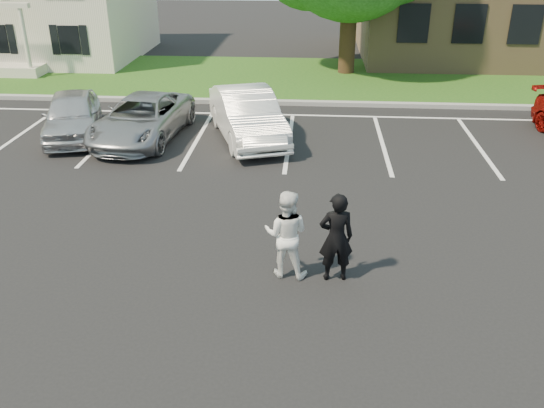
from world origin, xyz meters
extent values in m
plane|color=black|center=(0.00, 0.00, 0.00)|extent=(90.00, 90.00, 0.00)
cube|color=gray|center=(0.00, 12.00, 0.07)|extent=(40.00, 0.30, 0.15)
cube|color=#144613|center=(0.00, 16.00, 0.04)|extent=(44.00, 8.00, 0.08)
cube|color=silver|center=(-8.40, 8.00, 0.01)|extent=(0.12, 5.20, 0.01)
cube|color=silver|center=(-5.60, 8.00, 0.01)|extent=(0.12, 5.20, 0.01)
cube|color=silver|center=(-2.80, 8.00, 0.01)|extent=(0.12, 5.20, 0.01)
cube|color=silver|center=(0.00, 8.00, 0.01)|extent=(0.12, 5.20, 0.01)
cube|color=silver|center=(2.80, 8.00, 0.01)|extent=(0.12, 5.20, 0.01)
cube|color=silver|center=(5.60, 8.00, 0.01)|extent=(0.12, 5.20, 0.01)
cube|color=silver|center=(1.40, 10.70, 0.01)|extent=(34.00, 0.12, 0.01)
cube|color=beige|center=(-13.00, 20.00, 2.60)|extent=(10.00, 8.00, 5.20)
cube|color=beige|center=(-13.00, 15.70, 0.25)|extent=(4.00, 1.60, 0.50)
cylinder|color=beige|center=(-11.30, 15.10, 1.35)|extent=(0.18, 0.18, 2.70)
cube|color=black|center=(-12.35, 15.98, 1.50)|extent=(0.32, 0.05, 1.25)
cube|color=black|center=(4.80, 16.97, 2.20)|extent=(1.30, 0.06, 1.60)
cube|color=black|center=(7.10, 16.97, 2.20)|extent=(1.30, 0.06, 1.60)
cube|color=black|center=(9.40, 16.97, 2.20)|extent=(1.30, 0.06, 1.60)
cylinder|color=black|center=(2.08, 17.07, 1.60)|extent=(0.70, 0.70, 3.20)
imported|color=black|center=(1.18, 0.53, 0.85)|extent=(0.68, 0.49, 1.71)
imported|color=white|center=(0.29, 0.62, 0.84)|extent=(0.90, 0.75, 1.69)
imported|color=silver|center=(-6.64, 8.00, 0.68)|extent=(2.69, 4.27, 1.36)
imported|color=#989A9F|center=(-4.44, 7.91, 0.64)|extent=(2.58, 4.81, 1.28)
imported|color=white|center=(-1.27, 8.13, 0.75)|extent=(3.00, 4.81, 1.50)
camera|label=1|loc=(0.70, -8.50, 5.83)|focal=38.00mm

